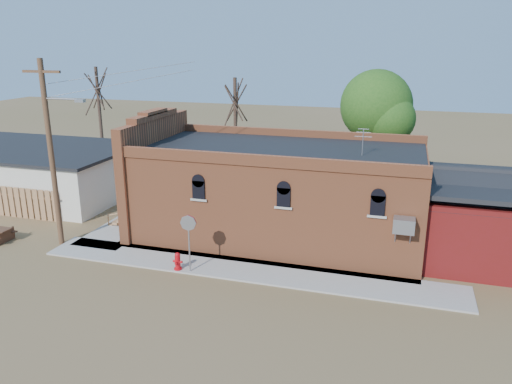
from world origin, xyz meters
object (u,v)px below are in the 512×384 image
(utility_pole, at_px, (52,150))
(fire_hydrant, at_px, (178,261))
(brick_bar, at_px, (274,191))
(trash_barrel, at_px, (124,209))
(stop_sign, at_px, (189,228))

(utility_pole, xyz_separation_m, fire_hydrant, (6.89, -1.20, -4.30))
(fire_hydrant, bearing_deg, brick_bar, 62.70)
(trash_barrel, bearing_deg, brick_bar, -0.99)
(utility_pole, xyz_separation_m, trash_barrel, (0.84, 4.45, -4.33))
(stop_sign, bearing_deg, utility_pole, -174.90)
(brick_bar, xyz_separation_m, trash_barrel, (-8.94, 0.15, -1.90))
(brick_bar, height_order, trash_barrel, brick_bar)
(fire_hydrant, bearing_deg, stop_sign, 0.87)
(fire_hydrant, distance_m, stop_sign, 1.70)
(brick_bar, xyz_separation_m, utility_pole, (-9.79, -4.29, 2.43))
(fire_hydrant, relative_size, stop_sign, 0.31)
(utility_pole, relative_size, fire_hydrant, 11.30)
(stop_sign, distance_m, trash_barrel, 8.86)
(utility_pole, distance_m, trash_barrel, 6.26)
(utility_pole, relative_size, trash_barrel, 12.37)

